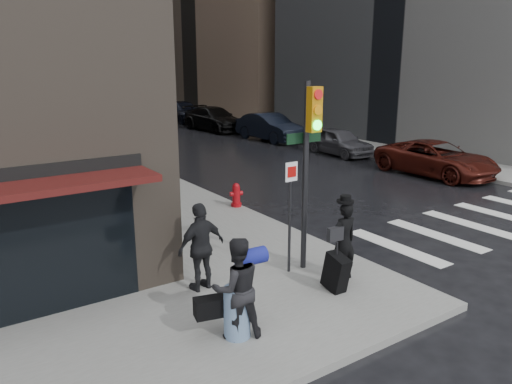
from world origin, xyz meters
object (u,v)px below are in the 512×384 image
man_greycoat (201,247)px  parked_car_6 (134,102)px  parked_car_2 (270,127)px  parked_car_0 (436,159)px  traffic_light (308,152)px  parked_car_3 (214,119)px  parked_car_5 (154,106)px  man_overcoat (342,246)px  parked_car_1 (339,141)px  man_jeans (236,288)px  parked_car_4 (183,111)px  fire_hydrant (236,196)px

man_greycoat → parked_car_6: size_ratio=0.34×
parked_car_2 → parked_car_6: (0.29, 22.64, -0.06)m
parked_car_0 → traffic_light: bearing=-158.0°
parked_car_2 → parked_car_3: (-0.54, 5.66, -0.02)m
parked_car_5 → man_overcoat: bearing=-106.2°
man_overcoat → parked_car_1: man_overcoat is taller
man_jeans → parked_car_3: 26.38m
parked_car_0 → parked_car_1: 5.66m
parked_car_3 → parked_car_4: parked_car_4 is taller
man_jeans → parked_car_2: 21.91m
traffic_light → parked_car_2: traffic_light is taller
man_overcoat → parked_car_6: bearing=-101.6°
fire_hydrant → parked_car_1: (9.39, 5.31, 0.19)m
fire_hydrant → parked_car_0: size_ratio=0.15×
man_overcoat → parked_car_2: (10.28, 16.85, -0.13)m
parked_car_1 → parked_car_5: 22.64m
parked_car_3 → parked_car_2: bearing=-88.4°
parked_car_3 → parked_car_5: parked_car_5 is taller
traffic_light → parked_car_6: size_ratio=0.77×
man_jeans → traffic_light: size_ratio=0.43×
parked_car_5 → parked_car_6: 5.67m
parked_car_2 → parked_car_5: size_ratio=0.98×
traffic_light → parked_car_1: traffic_light is taller
traffic_light → parked_car_1: 15.01m
man_jeans → parked_car_6: man_jeans is taller
parked_car_0 → parked_car_1: bearing=89.6°
man_jeans → parked_car_4: size_ratio=0.36×
man_jeans → parked_car_0: 14.86m
man_greycoat → traffic_light: 2.93m
man_overcoat → parked_car_6: man_overcoat is taller
man_greycoat → parked_car_2: 20.18m
traffic_light → fire_hydrant: bearing=74.1°
man_greycoat → man_jeans: bearing=71.5°
parked_car_0 → parked_car_2: (-0.30, 11.32, 0.09)m
man_overcoat → traffic_light: bearing=-72.3°
parked_car_2 → parked_car_6: size_ratio=0.91×
traffic_light → parked_car_4: traffic_light is taller
parked_car_3 → parked_car_6: parked_car_3 is taller
parked_car_1 → parked_car_5: size_ratio=0.81×
man_greycoat → parked_car_2: size_ratio=0.37×
traffic_light → man_jeans: bearing=-151.8°
parked_car_0 → parked_car_4: parked_car_4 is taller
man_overcoat → parked_car_1: bearing=-129.8°
man_jeans → fire_hydrant: size_ratio=2.32×
parked_car_4 → parked_car_5: 5.66m
parked_car_2 → fire_hydrant: bearing=-132.4°
fire_hydrant → man_jeans: bearing=-122.0°
parked_car_4 → traffic_light: bearing=-108.8°
traffic_light → parked_car_0: (10.81, 4.64, -2.07)m
man_greycoat → parked_car_4: (12.75, 26.88, -0.23)m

